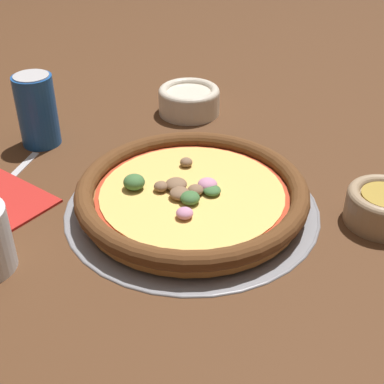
# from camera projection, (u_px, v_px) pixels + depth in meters

# --- Properties ---
(ground_plane) EXTENTS (3.00, 3.00, 0.00)m
(ground_plane) POSITION_uv_depth(u_px,v_px,m) (192.00, 208.00, 0.77)
(ground_plane) COLOR #4C2D19
(pizza_tray) EXTENTS (0.36, 0.36, 0.01)m
(pizza_tray) POSITION_uv_depth(u_px,v_px,m) (192.00, 206.00, 0.77)
(pizza_tray) COLOR gray
(pizza_tray) RESTS_ON ground_plane
(pizza) EXTENTS (0.33, 0.33, 0.04)m
(pizza) POSITION_uv_depth(u_px,v_px,m) (192.00, 194.00, 0.75)
(pizza) COLOR #A86B33
(pizza) RESTS_ON pizza_tray
(bowl_near) EXTENTS (0.10, 0.10, 0.05)m
(bowl_near) POSITION_uv_depth(u_px,v_px,m) (383.00, 205.00, 0.73)
(bowl_near) COLOR #9E8466
(bowl_near) RESTS_ON ground_plane
(bowl_far) EXTENTS (0.12, 0.12, 0.05)m
(bowl_far) POSITION_uv_depth(u_px,v_px,m) (189.00, 99.00, 1.02)
(bowl_far) COLOR beige
(bowl_far) RESTS_ON ground_plane
(fork) EXTENTS (0.12, 0.16, 0.00)m
(fork) POSITION_uv_depth(u_px,v_px,m) (3.00, 185.00, 0.82)
(fork) COLOR #B7B7BC
(fork) RESTS_ON ground_plane
(beverage_can) EXTENTS (0.07, 0.07, 0.12)m
(beverage_can) POSITION_uv_depth(u_px,v_px,m) (37.00, 110.00, 0.90)
(beverage_can) COLOR #194C99
(beverage_can) RESTS_ON ground_plane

